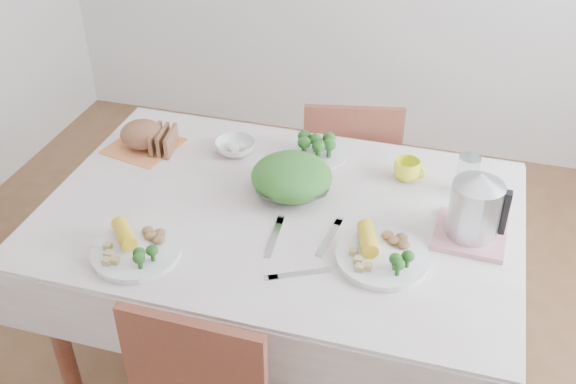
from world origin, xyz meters
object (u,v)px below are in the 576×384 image
(yellow_mug, at_px, (407,170))
(salad_bowl, at_px, (292,185))
(dinner_plate_right, at_px, (383,258))
(electric_kettle, at_px, (476,204))
(dinner_plate_left, at_px, (137,252))
(chair_far, at_px, (349,172))
(dining_table, at_px, (281,297))

(yellow_mug, bearing_deg, salad_bowl, -151.97)
(dinner_plate_right, relative_size, electric_kettle, 1.28)
(dinner_plate_left, bearing_deg, yellow_mug, 41.42)
(dinner_plate_left, bearing_deg, chair_far, 67.83)
(chair_far, height_order, dinner_plate_right, chair_far)
(electric_kettle, bearing_deg, yellow_mug, 112.47)
(dinner_plate_right, height_order, yellow_mug, yellow_mug)
(dining_table, height_order, dinner_plate_right, dinner_plate_right)
(chair_far, bearing_deg, dinner_plate_right, 94.99)
(chair_far, relative_size, dinner_plate_left, 3.32)
(salad_bowl, bearing_deg, chair_far, 82.67)
(chair_far, distance_m, electric_kettle, 0.95)
(yellow_mug, bearing_deg, electric_kettle, -48.46)
(dining_table, xyz_separation_m, chair_far, (0.09, 0.72, 0.09))
(salad_bowl, distance_m, electric_kettle, 0.59)
(dinner_plate_left, relative_size, dinner_plate_right, 0.96)
(dinner_plate_left, relative_size, yellow_mug, 2.81)
(dinner_plate_left, distance_m, yellow_mug, 0.93)
(dinner_plate_left, height_order, yellow_mug, yellow_mug)
(salad_bowl, distance_m, yellow_mug, 0.40)
(yellow_mug, distance_m, electric_kettle, 0.35)
(chair_far, relative_size, salad_bowl, 3.48)
(dining_table, xyz_separation_m, yellow_mug, (0.36, 0.29, 0.42))
(dinner_plate_right, bearing_deg, salad_bowl, 143.45)
(electric_kettle, bearing_deg, dinner_plate_left, -177.83)
(salad_bowl, xyz_separation_m, dinner_plate_left, (-0.35, -0.43, -0.02))
(dining_table, distance_m, dinner_plate_right, 0.56)
(dinner_plate_left, bearing_deg, salad_bowl, 51.05)
(dining_table, bearing_deg, dinner_plate_right, -23.99)
(dinner_plate_right, bearing_deg, chair_far, 106.92)
(electric_kettle, bearing_deg, dinner_plate_right, -160.57)
(chair_far, distance_m, yellow_mug, 0.61)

